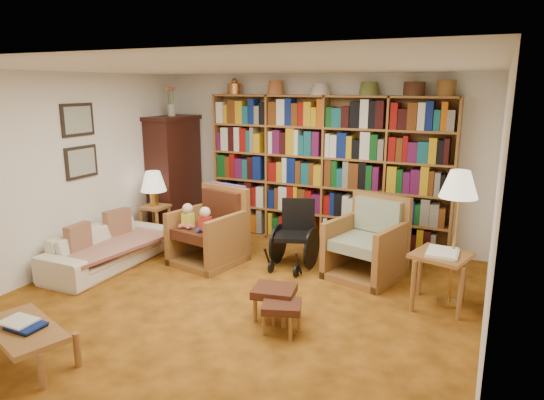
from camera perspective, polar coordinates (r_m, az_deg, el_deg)
The scene contains 23 objects.
floor at distance 5.52m, azimuth -4.15°, elevation -11.69°, with size 5.00×5.00×0.00m, color #B3681B.
ceiling at distance 5.01m, azimuth -4.64°, elevation 15.20°, with size 5.00×5.00×0.00m, color white.
wall_back at distance 7.37m, azimuth 5.21°, elevation 4.83°, with size 5.00×5.00×0.00m, color white.
wall_front at distance 3.27m, azimuth -26.53°, elevation -7.49°, with size 5.00×5.00×0.00m, color white.
wall_left at distance 6.69m, azimuth -23.41°, elevation 2.93°, with size 5.00×5.00×0.00m, color white.
wall_right at distance 4.49m, azimuth 24.69°, elevation -1.88°, with size 5.00×5.00×0.00m, color white.
bookshelf at distance 7.15m, azimuth 6.24°, elevation 3.91°, with size 3.60×0.30×2.42m.
curio_cabinet at distance 8.04m, azimuth -11.41°, elevation 3.20°, with size 0.50×0.95×2.40m.
framed_pictures at distance 6.83m, azimuth -21.71°, elevation 6.45°, with size 0.03×0.52×0.97m.
sofa at distance 6.74m, azimuth -18.78°, elevation -5.29°, with size 0.70×1.78×0.52m, color silver.
sofa_throw at distance 6.70m, azimuth -18.49°, elevation -5.04°, with size 0.81×1.52×0.04m, color beige.
cushion_left at distance 7.02m, azimuth -17.70°, elevation -2.87°, with size 0.12×0.39×0.39m, color maroon.
cushion_right at distance 6.55m, azimuth -21.83°, elevation -4.37°, with size 0.11×0.36×0.36m, color maroon.
side_table_lamp at distance 7.57m, azimuth -13.58°, elevation -1.79°, with size 0.38×0.38×0.56m.
table_lamp at distance 7.46m, azimuth -13.79°, elevation 2.01°, with size 0.39×0.39×0.53m.
armchair_leather at distance 6.61m, azimuth -7.05°, elevation -3.65°, with size 0.95×0.99×1.02m.
armchair_sage at distance 6.21m, azimuth 11.16°, elevation -5.24°, with size 1.01×1.03×1.00m.
wheelchair at distance 6.37m, azimuth 2.65°, elevation -4.30°, with size 0.55×0.71×0.89m.
floor_lamp at distance 5.38m, azimuth 21.12°, elevation 1.12°, with size 0.39×0.39×1.48m.
side_table_papers at distance 5.47m, azimuth 19.21°, elevation -6.93°, with size 0.67×0.67×0.64m.
footstool_a at distance 4.75m, azimuth 1.16°, elevation -12.64°, with size 0.45×0.41×0.31m.
footstool_b at distance 4.98m, azimuth 0.27°, elevation -10.93°, with size 0.47×0.42×0.35m.
coffee_table at distance 4.71m, azimuth -27.16°, elevation -13.69°, with size 0.99×0.72×0.41m.
Camera 1 is at (2.47, -4.36, 2.34)m, focal length 32.00 mm.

